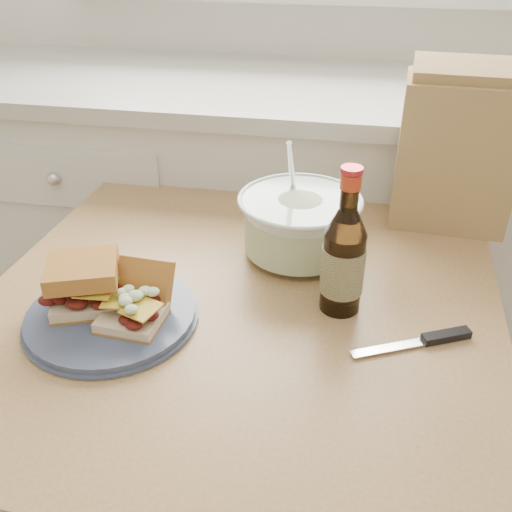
% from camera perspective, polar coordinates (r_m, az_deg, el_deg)
% --- Properties ---
extents(cabinet_run, '(2.50, 0.64, 0.94)m').
position_cam_1_polar(cabinet_run, '(1.77, 1.28, 2.32)').
color(cabinet_run, silver).
rests_on(cabinet_run, ground).
extents(dining_table, '(0.93, 0.93, 0.75)m').
position_cam_1_polar(dining_table, '(1.07, -1.76, -9.32)').
color(dining_table, tan).
rests_on(dining_table, ground).
extents(plate, '(0.28, 0.28, 0.02)m').
position_cam_1_polar(plate, '(0.98, -14.26, -5.80)').
color(plate, '#3D4762').
rests_on(plate, dining_table).
extents(sandwich_left, '(0.14, 0.14, 0.08)m').
position_cam_1_polar(sandwich_left, '(0.98, -16.75, -2.63)').
color(sandwich_left, beige).
rests_on(sandwich_left, plate).
extents(sandwich_right, '(0.10, 0.14, 0.08)m').
position_cam_1_polar(sandwich_right, '(0.94, -11.93, -4.48)').
color(sandwich_right, beige).
rests_on(sandwich_right, plate).
extents(coleslaw_bowl, '(0.24, 0.24, 0.24)m').
position_cam_1_polar(coleslaw_bowl, '(1.10, 4.32, 2.93)').
color(coleslaw_bowl, silver).
rests_on(coleslaw_bowl, dining_table).
extents(beer_bottle, '(0.07, 0.07, 0.26)m').
position_cam_1_polar(beer_bottle, '(0.94, 8.74, -0.30)').
color(beer_bottle, black).
rests_on(beer_bottle, dining_table).
extents(knife, '(0.19, 0.10, 0.01)m').
position_cam_1_polar(knife, '(0.95, 17.17, -7.94)').
color(knife, silver).
rests_on(knife, dining_table).
extents(paper_bag, '(0.24, 0.17, 0.31)m').
position_cam_1_polar(paper_bag, '(1.26, 19.33, 9.63)').
color(paper_bag, '#A07F4D').
rests_on(paper_bag, dining_table).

